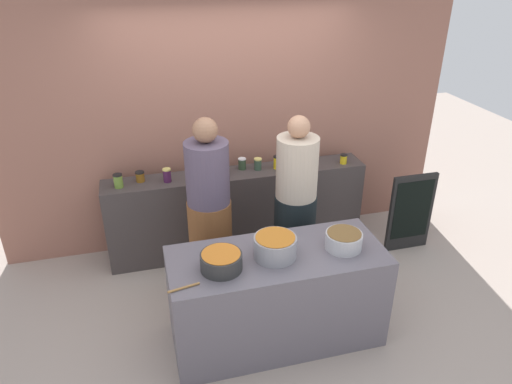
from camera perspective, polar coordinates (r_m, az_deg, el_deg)
ground at (r=4.45m, az=1.20°, el=-14.15°), size 12.00×12.00×0.00m
storefront_wall at (r=4.96m, az=-3.33°, el=10.29°), size 4.80×0.12×3.00m
display_shelf at (r=5.06m, az=-2.19°, el=-2.27°), size 2.70×0.36×0.90m
prep_table at (r=3.96m, az=2.48°, el=-12.42°), size 1.70×0.70×0.83m
preserve_jar_0 at (r=4.70m, az=-16.17°, el=1.30°), size 0.09×0.09×0.13m
preserve_jar_1 at (r=4.78m, az=-13.70°, el=1.81°), size 0.09×0.09×0.10m
preserve_jar_2 at (r=4.71m, az=-10.60°, el=2.00°), size 0.08×0.08×0.14m
preserve_jar_3 at (r=4.76m, az=-5.97°, el=2.58°), size 0.07×0.07×0.13m
preserve_jar_4 at (r=4.79m, az=-3.77°, el=2.80°), size 0.09×0.09×0.13m
preserve_jar_5 at (r=4.91m, az=-1.67°, el=3.41°), size 0.08×0.08×0.12m
preserve_jar_6 at (r=4.89m, az=0.22°, el=3.39°), size 0.08×0.08×0.12m
preserve_jar_7 at (r=4.92m, az=2.55°, el=3.59°), size 0.08×0.08×0.14m
preserve_jar_8 at (r=4.95m, az=5.53°, el=3.44°), size 0.07×0.07×0.11m
preserve_jar_9 at (r=5.12m, az=10.43°, el=3.92°), size 0.08×0.08×0.10m
cooking_pot_left at (r=3.53m, az=-4.18°, el=-8.29°), size 0.31×0.31×0.14m
cooking_pot_center at (r=3.65m, az=2.30°, el=-6.57°), size 0.33×0.33×0.18m
cooking_pot_right at (r=3.81m, az=10.45°, el=-5.72°), size 0.29×0.29×0.14m
wooden_spoon at (r=3.41m, az=-8.65°, el=-11.26°), size 0.23×0.06×0.02m
cook_with_tongs at (r=4.33m, az=-5.58°, el=-3.02°), size 0.40×0.40×1.71m
cook_in_cap at (r=4.43m, az=4.71°, el=-2.36°), size 0.39×0.39×1.69m
chalkboard_sign at (r=5.31m, az=18.03°, el=-2.33°), size 0.50×0.05×0.88m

